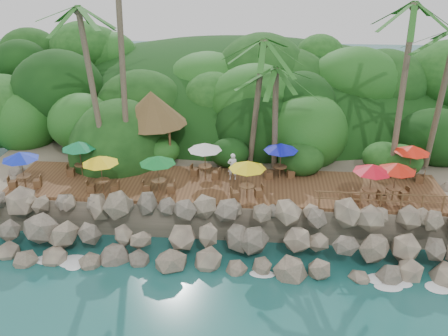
{
  "coord_description": "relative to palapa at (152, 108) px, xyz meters",
  "views": [
    {
      "loc": [
        2.23,
        -20.17,
        15.19
      ],
      "look_at": [
        0.0,
        6.0,
        3.4
      ],
      "focal_mm": 38.69,
      "sensor_mm": 36.0,
      "label": 1
    }
  ],
  "objects": [
    {
      "name": "terrace",
      "position": [
        5.15,
        -4.03,
        -3.59
      ],
      "size": [
        26.0,
        5.0,
        0.2
      ],
      "primitive_type": "cube",
      "color": "brown",
      "rests_on": "land_base"
    },
    {
      "name": "seawall",
      "position": [
        5.15,
        -8.03,
        -4.64
      ],
      "size": [
        29.0,
        4.0,
        2.3
      ],
      "primitive_type": null,
      "color": "gray",
      "rests_on": "ground"
    },
    {
      "name": "foam_line",
      "position": [
        5.15,
        -9.73,
        -5.76
      ],
      "size": [
        25.2,
        0.8,
        0.06
      ],
      "color": "white",
      "rests_on": "ground"
    },
    {
      "name": "dining_clusters",
      "position": [
        5.29,
        -4.45,
        -1.58
      ],
      "size": [
        25.17,
        5.32,
        2.3
      ],
      "color": "brown",
      "rests_on": "terrace"
    },
    {
      "name": "palms",
      "position": [
        7.37,
        -1.33,
        6.13
      ],
      "size": [
        27.08,
        7.28,
        15.15
      ],
      "color": "brown",
      "rests_on": "ground"
    },
    {
      "name": "jungle_hill",
      "position": [
        5.15,
        13.47,
        -5.79
      ],
      "size": [
        44.8,
        28.0,
        15.4
      ],
      "primitive_type": "ellipsoid",
      "color": "#143811",
      "rests_on": "ground"
    },
    {
      "name": "ground",
      "position": [
        5.15,
        -10.03,
        -5.79
      ],
      "size": [
        140.0,
        140.0,
        0.0
      ],
      "primitive_type": "plane",
      "color": "#19514F",
      "rests_on": "ground"
    },
    {
      "name": "palapa",
      "position": [
        0.0,
        0.0,
        0.0
      ],
      "size": [
        4.69,
        4.69,
        4.6
      ],
      "color": "brown",
      "rests_on": "ground"
    },
    {
      "name": "land_base",
      "position": [
        5.15,
        5.97,
        -4.74
      ],
      "size": [
        32.0,
        25.2,
        2.1
      ],
      "primitive_type": "cube",
      "color": "gray",
      "rests_on": "ground"
    },
    {
      "name": "waiter",
      "position": [
        5.61,
        -3.25,
        -2.62
      ],
      "size": [
        0.7,
        0.53,
        1.73
      ],
      "primitive_type": "imported",
      "rotation": [
        0.0,
        0.0,
        3.34
      ],
      "color": "white",
      "rests_on": "terrace"
    },
    {
      "name": "jungle_foliage",
      "position": [
        5.15,
        4.97,
        -5.79
      ],
      "size": [
        44.0,
        16.0,
        12.0
      ],
      "primitive_type": null,
      "color": "#143811",
      "rests_on": "ground"
    },
    {
      "name": "railing",
      "position": [
        14.47,
        -6.38,
        -2.88
      ],
      "size": [
        8.3,
        0.1,
        1.0
      ],
      "color": "brown",
      "rests_on": "terrace"
    }
  ]
}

